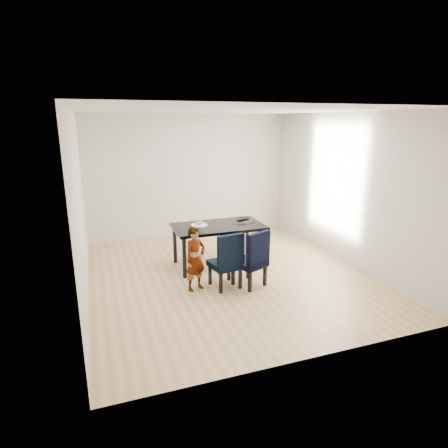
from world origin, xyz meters
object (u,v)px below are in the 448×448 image
object	(u,v)px
chair_right	(249,258)
laptop	(241,218)
chair_left	(225,260)
child	(195,259)
dining_table	(218,245)
plate	(199,225)

from	to	relation	value
chair_right	laptop	xyz separation A→B (m)	(0.38, 1.27, 0.30)
chair_left	child	world-z (taller)	child
chair_left	child	xyz separation A→B (m)	(-0.46, 0.05, 0.05)
dining_table	plate	xyz separation A→B (m)	(-0.33, 0.10, 0.38)
dining_table	laptop	size ratio (longest dim) A/B	5.47
dining_table	chair_left	distance (m)	0.95
chair_left	laptop	bearing A→B (deg)	48.28
dining_table	plate	bearing A→B (deg)	162.83
chair_right	plate	world-z (taller)	chair_right
dining_table	chair_right	xyz separation A→B (m)	(0.18, -1.00, 0.08)
dining_table	chair_left	size ratio (longest dim) A/B	1.76
child	dining_table	bearing A→B (deg)	28.37
chair_left	laptop	xyz separation A→B (m)	(0.76, 1.19, 0.31)
child	laptop	xyz separation A→B (m)	(1.22, 1.14, 0.26)
chair_right	child	distance (m)	0.85
dining_table	laptop	world-z (taller)	laptop
plate	laptop	distance (m)	0.90
chair_left	child	distance (m)	0.47
chair_right	plate	size ratio (longest dim) A/B	3.18
chair_left	dining_table	bearing A→B (deg)	68.14
chair_right	chair_left	bearing A→B (deg)	145.06
chair_right	plate	xyz separation A→B (m)	(-0.50, 1.10, 0.30)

